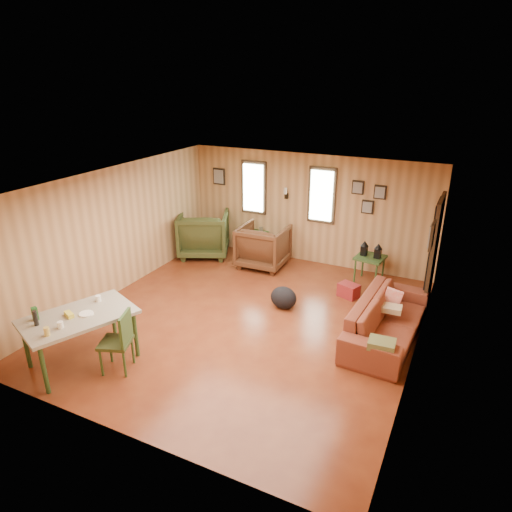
{
  "coord_description": "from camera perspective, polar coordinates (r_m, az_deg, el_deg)",
  "views": [
    {
      "loc": [
        3.16,
        -6.1,
        3.98
      ],
      "look_at": [
        0.0,
        0.4,
        1.05
      ],
      "focal_mm": 32.0,
      "sensor_mm": 36.0,
      "label": 1
    }
  ],
  "objects": [
    {
      "name": "room",
      "position": [
        7.57,
        0.74,
        0.56
      ],
      "size": [
        5.54,
        6.04,
        2.44
      ],
      "color": "brown",
      "rests_on": "ground"
    },
    {
      "name": "sofa_pillows",
      "position": [
        7.18,
        16.11,
        -7.92
      ],
      "size": [
        0.46,
        1.56,
        0.32
      ],
      "rotation": [
        0.0,
        0.0,
        0.06
      ],
      "color": "brown",
      "rests_on": "sofa"
    },
    {
      "name": "recliner_brown",
      "position": [
        9.88,
        0.92,
        1.48
      ],
      "size": [
        1.02,
        0.96,
        1.01
      ],
      "primitive_type": "imported",
      "rotation": [
        0.0,
        0.0,
        3.18
      ],
      "color": "#4B2A16",
      "rests_on": "ground"
    },
    {
      "name": "backpack",
      "position": [
        8.24,
        3.47,
        -5.23
      ],
      "size": [
        0.56,
        0.47,
        0.41
      ],
      "rotation": [
        0.0,
        0.0,
        -0.27
      ],
      "color": "black",
      "rests_on": "ground"
    },
    {
      "name": "dining_table",
      "position": [
        7.02,
        -21.41,
        -7.43
      ],
      "size": [
        1.42,
        1.75,
        0.99
      ],
      "rotation": [
        0.0,
        0.0,
        -0.4
      ],
      "color": "gray",
      "rests_on": "ground"
    },
    {
      "name": "side_table",
      "position": [
        9.34,
        14.12,
        0.09
      ],
      "size": [
        0.6,
        0.6,
        0.86
      ],
      "rotation": [
        0.0,
        0.0,
        -0.13
      ],
      "color": "#335626",
      "rests_on": "ground"
    },
    {
      "name": "dining_chair",
      "position": [
        6.75,
        -16.67,
        -9.86
      ],
      "size": [
        0.53,
        0.53,
        0.92
      ],
      "rotation": [
        0.0,
        0.0,
        0.36
      ],
      "color": "#353D1C",
      "rests_on": "ground"
    },
    {
      "name": "sofa",
      "position": [
        7.54,
        16.21,
        -6.84
      ],
      "size": [
        0.8,
        2.33,
        0.9
      ],
      "primitive_type": "imported",
      "rotation": [
        0.0,
        0.0,
        1.51
      ],
      "color": "brown",
      "rests_on": "ground"
    },
    {
      "name": "cooler",
      "position": [
        8.83,
        11.5,
        -4.24
      ],
      "size": [
        0.43,
        0.37,
        0.26
      ],
      "rotation": [
        0.0,
        0.0,
        -0.36
      ],
      "color": "maroon",
      "rests_on": "ground"
    },
    {
      "name": "recliner_green",
      "position": [
        10.55,
        -6.57,
        3.03
      ],
      "size": [
        1.43,
        1.39,
        1.13
      ],
      "primitive_type": "imported",
      "rotation": [
        0.0,
        0.0,
        -2.7
      ],
      "color": "#353D1C",
      "rests_on": "ground"
    },
    {
      "name": "end_table",
      "position": [
        10.55,
        0.12,
        2.14
      ],
      "size": [
        0.69,
        0.67,
        0.68
      ],
      "rotation": [
        0.0,
        0.0,
        0.43
      ],
      "color": "#335626",
      "rests_on": "ground"
    }
  ]
}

